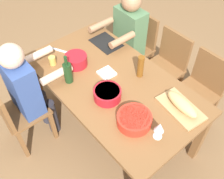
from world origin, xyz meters
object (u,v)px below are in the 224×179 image
object	(u,v)px
bread_loaf	(182,104)
diner_near_right	(127,35)
chair_near_left	(201,88)
chair_near_right	(137,44)
serving_bowl_salad	(76,60)
chair_near_center	(167,64)
diner_far_right	(28,87)
dining_table	(112,88)
serving_bowl_greens	(134,119)
cup_far_right	(52,61)
chair_far_right	(16,112)
beer_bottle	(141,67)
serving_bowl_fruit	(107,94)
wine_bottle	(68,72)
napkin_stack	(107,73)
cutting_board	(181,108)
wine_glass	(159,128)

from	to	relation	value
bread_loaf	diner_near_right	bearing A→B (deg)	-19.64
chair_near_left	chair_near_right	bearing A→B (deg)	0.00
chair_near_right	serving_bowl_salad	xyz separation A→B (m)	(-0.07, 0.91, 0.32)
chair_near_center	diner_far_right	world-z (taller)	diner_far_right
diner_far_right	dining_table	bearing A→B (deg)	-127.40
serving_bowl_greens	cup_far_right	xyz separation A→B (m)	(1.01, 0.12, -0.01)
chair_far_right	beer_bottle	bearing A→B (deg)	-118.86
chair_near_left	serving_bowl_fruit	xyz separation A→B (m)	(0.34, 0.95, 0.31)
wine_bottle	dining_table	bearing A→B (deg)	-130.91
beer_bottle	cup_far_right	distance (m)	0.84
cup_far_right	napkin_stack	size ratio (longest dim) A/B	0.61
diner_near_right	serving_bowl_salad	distance (m)	0.74
serving_bowl_greens	napkin_stack	xyz separation A→B (m)	(0.56, -0.18, -0.04)
serving_bowl_fruit	beer_bottle	world-z (taller)	beer_bottle
dining_table	diner_near_right	xyz separation A→B (m)	(0.47, -0.61, 0.04)
chair_near_right	cutting_board	size ratio (longest dim) A/B	2.12
dining_table	serving_bowl_fruit	size ratio (longest dim) A/B	7.14
dining_table	chair_near_center	bearing A→B (deg)	-90.00
diner_far_right	cup_far_right	distance (m)	0.35
serving_bowl_fruit	chair_far_right	bearing A→B (deg)	47.27
diner_far_right	serving_bowl_greens	world-z (taller)	diner_far_right
diner_near_right	bread_loaf	world-z (taller)	diner_near_right
bread_loaf	serving_bowl_greens	bearing A→B (deg)	69.39
serving_bowl_greens	cup_far_right	size ratio (longest dim) A/B	3.22
chair_near_right	cup_far_right	xyz separation A→B (m)	(0.08, 1.08, 0.30)
napkin_stack	serving_bowl_greens	bearing A→B (deg)	161.89
chair_far_right	bread_loaf	size ratio (longest dim) A/B	2.66
wine_bottle	wine_glass	world-z (taller)	wine_bottle
dining_table	bread_loaf	distance (m)	0.67
chair_near_center	chair_near_left	bearing A→B (deg)	180.00
diner_near_right	serving_bowl_greens	distance (m)	1.21
chair_near_left	serving_bowl_greens	distance (m)	1.00
serving_bowl_greens	wine_glass	xyz separation A→B (m)	(-0.21, -0.05, 0.07)
chair_near_center	cup_far_right	world-z (taller)	chair_near_center
dining_table	diner_far_right	distance (m)	0.77
serving_bowl_salad	beer_bottle	xyz separation A→B (m)	(-0.50, -0.36, 0.05)
wine_glass	chair_near_left	bearing A→B (deg)	-77.64
chair_near_center	napkin_stack	xyz separation A→B (m)	(0.10, 0.77, 0.27)
chair_far_right	diner_near_right	bearing A→B (deg)	-90.00
serving_bowl_greens	bread_loaf	xyz separation A→B (m)	(-0.15, -0.39, 0.02)
chair_near_left	cutting_board	bearing A→B (deg)	103.80
wine_bottle	wine_glass	distance (m)	0.94
chair_near_right	beer_bottle	size ratio (longest dim) A/B	3.86
serving_bowl_salad	bread_loaf	distance (m)	1.06
chair_near_center	wine_glass	bearing A→B (deg)	126.32
dining_table	serving_bowl_salad	bearing A→B (deg)	16.36
wine_bottle	cup_far_right	xyz separation A→B (m)	(0.29, -0.01, -0.07)
chair_near_right	serving_bowl_greens	xyz separation A→B (m)	(-0.93, 0.96, 0.31)
chair_near_center	beer_bottle	bearing A→B (deg)	100.94
serving_bowl_fruit	serving_bowl_greens	distance (m)	0.34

